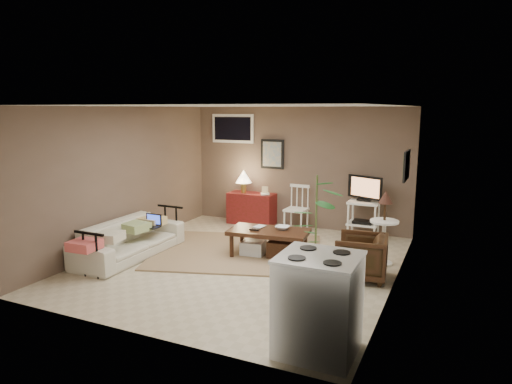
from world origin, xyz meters
The scene contains 20 objects.
floor centered at (0.00, 0.00, 0.00)m, with size 5.00×5.00×0.00m, color #C1B293.
art_back centered at (-0.55, 2.48, 1.45)m, with size 0.50×0.03×0.60m, color black.
art_right centered at (2.23, 1.05, 1.52)m, with size 0.03×0.60×0.45m, color black.
window centered at (-1.45, 2.48, 1.95)m, with size 0.96×0.03×0.60m, color white.
rug centered at (-0.32, 0.45, 0.01)m, with size 2.73×2.18×0.03m, color #9B765A.
coffee_table centered at (0.24, 0.42, 0.27)m, with size 1.33×0.79×0.48m.
sofa centered at (-1.80, -0.48, 0.39)m, with size 1.98×0.58×0.78m, color beige.
sofa_pillows centered at (-1.75, -0.71, 0.48)m, with size 0.38×1.89×0.13m, color beige, non-canonical shape.
sofa_end_rails centered at (-1.69, -0.48, 0.33)m, with size 0.53×1.98×0.67m, color black, non-canonical shape.
laptop centered at (-1.61, -0.14, 0.50)m, with size 0.30×0.22×0.21m.
red_console centered at (-0.95, 2.28, 0.39)m, with size 0.97×0.43×1.12m.
spindle_chair centered at (0.10, 2.15, 0.42)m, with size 0.42×0.42×0.89m.
tv_stand centered at (1.40, 2.14, 0.62)m, with size 0.66×0.45×1.17m.
side_table centered at (1.97, 0.85, 0.71)m, with size 0.43×0.43×1.15m.
armchair centered at (1.79, 0.12, 0.35)m, with size 0.67×0.63×0.69m, color black.
potted_plant centered at (1.44, -0.94, 0.86)m, with size 0.40×0.40×1.62m.
stove centered at (1.82, -2.05, 0.50)m, with size 0.76×0.71×1.00m.
bowl centered at (0.43, 0.55, 0.56)m, with size 0.22×0.06×0.22m, color #33160E.
book_table centered at (-0.04, 0.54, 0.55)m, with size 0.15×0.02×0.21m, color #33160E.
book_console centered at (-0.69, 2.22, 0.76)m, with size 0.17×0.02×0.23m, color #33160E.
Camera 1 is at (3.00, -6.07, 2.36)m, focal length 32.00 mm.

